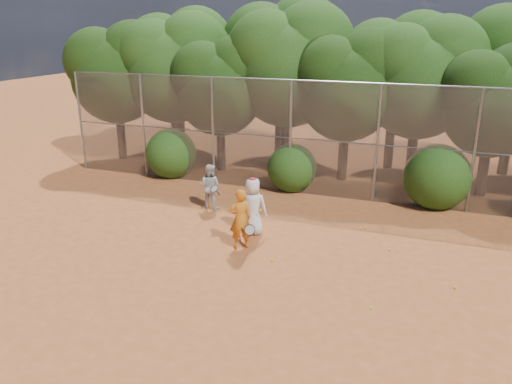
% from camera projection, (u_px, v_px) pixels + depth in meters
% --- Properties ---
extents(ground, '(80.00, 80.00, 0.00)m').
position_uv_depth(ground, '(259.00, 268.00, 12.54)').
color(ground, '#A75325').
rests_on(ground, ground).
extents(fence_back, '(20.05, 0.09, 4.03)m').
position_uv_depth(fence_back, '(315.00, 138.00, 17.25)').
color(fence_back, gray).
rests_on(fence_back, ground).
extents(tree_0, '(4.38, 3.81, 6.00)m').
position_uv_depth(tree_0, '(117.00, 70.00, 21.52)').
color(tree_0, black).
rests_on(tree_0, ground).
extents(tree_1, '(4.64, 4.03, 6.35)m').
position_uv_depth(tree_1, '(174.00, 65.00, 21.07)').
color(tree_1, black).
rests_on(tree_1, ground).
extents(tree_2, '(3.99, 3.47, 5.47)m').
position_uv_depth(tree_2, '(221.00, 83.00, 19.81)').
color(tree_2, black).
rests_on(tree_2, ground).
extents(tree_3, '(4.89, 4.26, 6.70)m').
position_uv_depth(tree_3, '(289.00, 62.00, 19.62)').
color(tree_3, black).
rests_on(tree_3, ground).
extents(tree_4, '(4.19, 3.64, 5.73)m').
position_uv_depth(tree_4, '(349.00, 82.00, 18.47)').
color(tree_4, black).
rests_on(tree_4, ground).
extents(tree_5, '(4.51, 3.92, 6.17)m').
position_uv_depth(tree_5, '(421.00, 74.00, 18.27)').
color(tree_5, black).
rests_on(tree_5, ground).
extents(tree_6, '(3.86, 3.36, 5.29)m').
position_uv_depth(tree_6, '(496.00, 97.00, 16.75)').
color(tree_6, black).
rests_on(tree_6, ground).
extents(tree_9, '(4.83, 4.20, 6.62)m').
position_uv_depth(tree_9, '(179.00, 57.00, 23.38)').
color(tree_9, black).
rests_on(tree_9, ground).
extents(tree_10, '(5.15, 4.48, 7.06)m').
position_uv_depth(tree_10, '(282.00, 52.00, 21.83)').
color(tree_10, black).
rests_on(tree_10, ground).
extents(tree_11, '(4.64, 4.03, 6.35)m').
position_uv_depth(tree_11, '(398.00, 67.00, 19.98)').
color(tree_11, black).
rests_on(tree_11, ground).
extents(bush_0, '(2.00, 2.00, 2.00)m').
position_uv_depth(bush_0, '(171.00, 152.00, 19.79)').
color(bush_0, '#1D4010').
rests_on(bush_0, ground).
extents(bush_1, '(1.80, 1.80, 1.80)m').
position_uv_depth(bush_1, '(292.00, 166.00, 18.18)').
color(bush_1, '#1D4010').
rests_on(bush_1, ground).
extents(bush_2, '(2.20, 2.20, 2.20)m').
position_uv_depth(bush_2, '(437.00, 174.00, 16.48)').
color(bush_2, '#1D4010').
rests_on(bush_2, ground).
extents(player_yellow, '(0.89, 0.69, 1.69)m').
position_uv_depth(player_yellow, '(240.00, 219.00, 13.41)').
color(player_yellow, orange).
rests_on(player_yellow, ground).
extents(player_teen, '(0.87, 0.60, 1.72)m').
position_uv_depth(player_teen, '(253.00, 206.00, 14.31)').
color(player_teen, white).
rests_on(player_teen, ground).
extents(player_white, '(0.86, 0.76, 1.50)m').
position_uv_depth(player_white, '(210.00, 186.00, 16.37)').
color(player_white, silver).
rests_on(player_white, ground).
extents(ball_0, '(0.07, 0.07, 0.07)m').
position_uv_depth(ball_0, '(390.00, 250.00, 13.47)').
color(ball_0, '#D6EB2A').
rests_on(ball_0, ground).
extents(ball_1, '(0.07, 0.07, 0.07)m').
position_uv_depth(ball_1, '(361.00, 228.00, 14.87)').
color(ball_1, '#D6EB2A').
rests_on(ball_1, ground).
extents(ball_2, '(0.07, 0.07, 0.07)m').
position_uv_depth(ball_2, '(371.00, 308.00, 10.72)').
color(ball_2, '#D6EB2A').
rests_on(ball_2, ground).
extents(ball_3, '(0.07, 0.07, 0.07)m').
position_uv_depth(ball_3, '(455.00, 288.00, 11.53)').
color(ball_3, '#D6EB2A').
rests_on(ball_3, ground).
extents(ball_4, '(0.07, 0.07, 0.07)m').
position_uv_depth(ball_4, '(272.00, 260.00, 12.86)').
color(ball_4, '#D6EB2A').
rests_on(ball_4, ground).
extents(ball_5, '(0.07, 0.07, 0.07)m').
position_uv_depth(ball_5, '(365.00, 228.00, 14.91)').
color(ball_5, '#D6EB2A').
rests_on(ball_5, ground).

